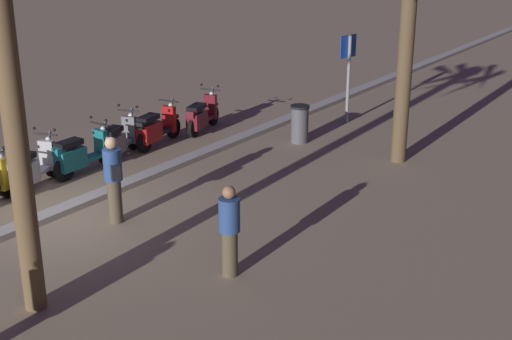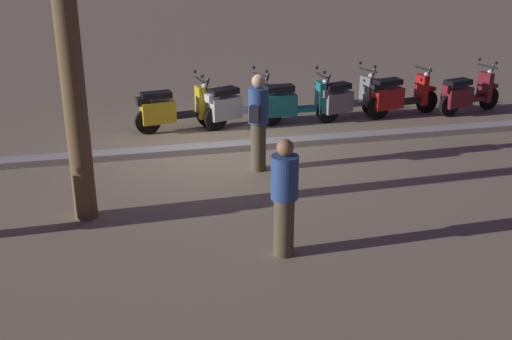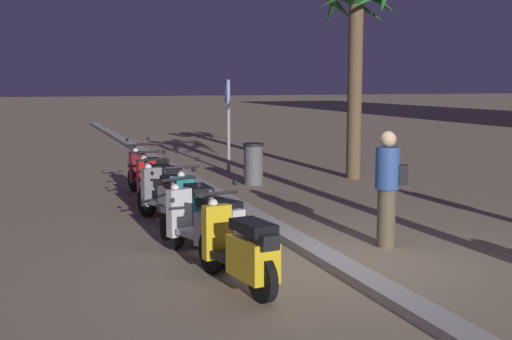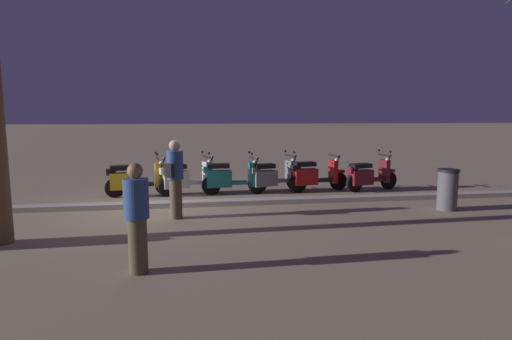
% 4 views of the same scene
% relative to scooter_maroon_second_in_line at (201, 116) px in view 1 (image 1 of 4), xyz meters
% --- Properties ---
extents(ground_plane, '(200.00, 200.00, 0.00)m').
position_rel_scooter_maroon_second_in_line_xyz_m(ground_plane, '(5.86, 1.41, -0.44)').
color(ground_plane, '#9E896B').
extents(curb_strip, '(60.00, 0.36, 0.12)m').
position_rel_scooter_maroon_second_in_line_xyz_m(curb_strip, '(5.86, 1.26, -0.38)').
color(curb_strip, '#BCB7AD').
rests_on(curb_strip, ground).
extents(scooter_maroon_second_in_line, '(1.73, 0.74, 1.17)m').
position_rel_scooter_maroon_second_in_line_xyz_m(scooter_maroon_second_in_line, '(0.00, 0.00, 0.00)').
color(scooter_maroon_second_in_line, black).
rests_on(scooter_maroon_second_in_line, ground).
extents(scooter_red_lead_nearest, '(1.81, 0.65, 1.04)m').
position_rel_scooter_maroon_second_in_line_xyz_m(scooter_red_lead_nearest, '(1.59, -0.13, 0.02)').
color(scooter_red_lead_nearest, black).
rests_on(scooter_red_lead_nearest, ground).
extents(scooter_grey_last_in_row, '(1.69, 0.80, 1.17)m').
position_rel_scooter_maroon_second_in_line_xyz_m(scooter_grey_last_in_row, '(2.77, -0.19, 0.01)').
color(scooter_grey_last_in_row, black).
rests_on(scooter_grey_last_in_row, ground).
extents(scooter_teal_tail_end, '(1.82, 0.56, 1.17)m').
position_rel_scooter_maroon_second_in_line_xyz_m(scooter_teal_tail_end, '(4.02, -0.08, 0.02)').
color(scooter_teal_tail_end, black).
rests_on(scooter_teal_tail_end, ground).
extents(scooter_silver_gap_after_mid, '(1.74, 0.86, 1.17)m').
position_rel_scooter_maroon_second_in_line_xyz_m(scooter_silver_gap_after_mid, '(5.21, -0.21, 0.02)').
color(scooter_silver_gap_after_mid, black).
rests_on(scooter_silver_gap_after_mid, ground).
extents(crossing_sign, '(0.59, 0.18, 2.40)m').
position_rel_scooter_maroon_second_in_line_xyz_m(crossing_sign, '(-3.06, 2.62, 1.06)').
color(crossing_sign, '#939399').
rests_on(crossing_sign, ground).
extents(pedestrian_strolling_near_curb, '(0.34, 0.34, 1.53)m').
position_rel_scooter_maroon_second_in_line_xyz_m(pedestrian_strolling_near_curb, '(5.74, 5.43, 0.36)').
color(pedestrian_strolling_near_curb, brown).
rests_on(pedestrian_strolling_near_curb, ground).
extents(pedestrian_by_palm_tree, '(0.38, 0.45, 1.66)m').
position_rel_scooter_maroon_second_in_line_xyz_m(pedestrian_by_palm_tree, '(5.36, 2.42, 0.44)').
color(pedestrian_by_palm_tree, brown).
rests_on(pedestrian_by_palm_tree, ground).
extents(litter_bin, '(0.48, 0.48, 0.95)m').
position_rel_scooter_maroon_second_in_line_xyz_m(litter_bin, '(-0.80, 2.54, 0.04)').
color(litter_bin, '#56565B').
rests_on(litter_bin, ground).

